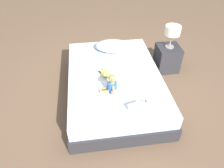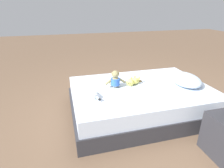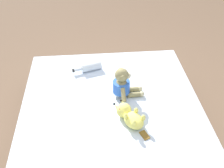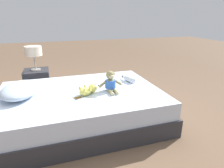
{
  "view_description": "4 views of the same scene",
  "coord_description": "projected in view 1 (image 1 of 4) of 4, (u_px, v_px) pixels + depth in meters",
  "views": [
    {
      "loc": [
        -0.35,
        -2.27,
        2.15
      ],
      "look_at": [
        -0.08,
        -0.34,
        0.49
      ],
      "focal_mm": 33.37,
      "sensor_mm": 36.0,
      "label": 1
    },
    {
      "loc": [
        2.13,
        -0.98,
        1.42
      ],
      "look_at": [
        0.0,
        -0.41,
        0.48
      ],
      "focal_mm": 30.11,
      "sensor_mm": 36.0,
      "label": 2
    },
    {
      "loc": [
        0.11,
        1.09,
        1.69
      ],
      "look_at": [
        -0.01,
        -0.32,
        0.52
      ],
      "focal_mm": 42.28,
      "sensor_mm": 36.0,
      "label": 3
    },
    {
      "loc": [
        -2.04,
        0.27,
        1.21
      ],
      "look_at": [
        -0.01,
        -0.38,
        0.44
      ],
      "focal_mm": 30.6,
      "sensor_mm": 36.0,
      "label": 4
    }
  ],
  "objects": [
    {
      "name": "ground_plane",
      "position": [
        114.0,
        94.0,
        3.15
      ],
      "size": [
        16.0,
        16.0,
        0.0
      ],
      "primitive_type": "plane",
      "color": "brown"
    },
    {
      "name": "bed",
      "position": [
        114.0,
        84.0,
        3.02
      ],
      "size": [
        1.3,
        1.88,
        0.39
      ],
      "color": "#2D2D33",
      "rests_on": "ground_plane"
    },
    {
      "name": "pillow",
      "position": [
        113.0,
        46.0,
        3.33
      ],
      "size": [
        0.6,
        0.46,
        0.14
      ],
      "color": "silver",
      "rests_on": "bed"
    },
    {
      "name": "plush_monkey",
      "position": [
        111.0,
        84.0,
        2.56
      ],
      "size": [
        0.23,
        0.29,
        0.24
      ],
      "color": "#8E8456",
      "rests_on": "bed"
    },
    {
      "name": "plush_yellow_creature",
      "position": [
        108.0,
        75.0,
        2.79
      ],
      "size": [
        0.21,
        0.31,
        0.1
      ],
      "color": "#EAE066",
      "rests_on": "bed"
    },
    {
      "name": "glass_bottle",
      "position": [
        135.0,
        105.0,
        2.38
      ],
      "size": [
        0.24,
        0.11,
        0.07
      ],
      "color": "silver",
      "rests_on": "bed"
    },
    {
      "name": "nightstand",
      "position": [
        167.0,
        58.0,
        3.5
      ],
      "size": [
        0.36,
        0.36,
        0.43
      ],
      "color": "#2D2D33",
      "rests_on": "ground_plane"
    },
    {
      "name": "bedside_lamp",
      "position": [
        173.0,
        31.0,
        3.18
      ],
      "size": [
        0.24,
        0.24,
        0.36
      ],
      "color": "gray",
      "rests_on": "nightstand"
    }
  ]
}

